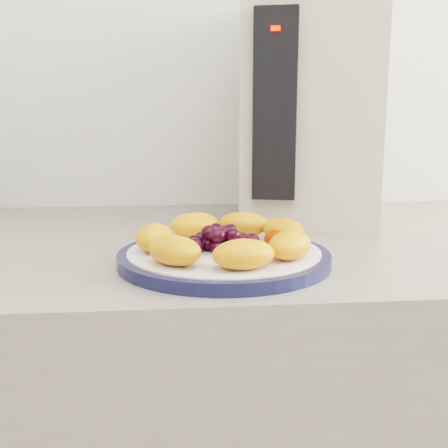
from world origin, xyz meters
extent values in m
cylinder|color=#14193C|center=(0.10, 1.05, 0.91)|extent=(0.26, 0.26, 0.01)
cylinder|color=white|center=(0.10, 1.05, 0.91)|extent=(0.24, 0.24, 0.02)
cube|color=#C0B6A3|center=(0.29, 1.36, 1.09)|extent=(0.28, 0.34, 0.37)
cube|color=black|center=(0.20, 1.22, 1.09)|extent=(0.07, 0.04, 0.28)
cube|color=#FF0C05|center=(0.19, 1.21, 1.20)|extent=(0.01, 0.01, 0.01)
ellipsoid|color=orange|center=(0.18, 1.08, 0.93)|extent=(0.07, 0.08, 0.03)
ellipsoid|color=orange|center=(0.14, 1.13, 0.93)|extent=(0.08, 0.07, 0.03)
ellipsoid|color=orange|center=(0.07, 1.13, 0.93)|extent=(0.08, 0.07, 0.03)
ellipsoid|color=orange|center=(0.02, 1.06, 0.93)|extent=(0.05, 0.07, 0.03)
ellipsoid|color=orange|center=(0.04, 0.99, 0.93)|extent=(0.08, 0.08, 0.03)
ellipsoid|color=orange|center=(0.12, 0.97, 0.93)|extent=(0.08, 0.05, 0.03)
ellipsoid|color=orange|center=(0.17, 1.01, 0.93)|extent=(0.08, 0.08, 0.03)
ellipsoid|color=black|center=(0.10, 1.05, 0.93)|extent=(0.02, 0.02, 0.02)
ellipsoid|color=black|center=(0.12, 1.05, 0.93)|extent=(0.02, 0.02, 0.02)
ellipsoid|color=black|center=(0.11, 1.07, 0.93)|extent=(0.02, 0.02, 0.02)
ellipsoid|color=black|center=(0.09, 1.07, 0.93)|extent=(0.02, 0.02, 0.02)
ellipsoid|color=black|center=(0.08, 1.05, 0.93)|extent=(0.02, 0.02, 0.02)
ellipsoid|color=black|center=(0.09, 1.04, 0.93)|extent=(0.02, 0.02, 0.02)
ellipsoid|color=black|center=(0.11, 1.04, 0.93)|extent=(0.02, 0.02, 0.02)
ellipsoid|color=black|center=(0.14, 1.06, 0.93)|extent=(0.02, 0.02, 0.02)
ellipsoid|color=black|center=(0.13, 1.08, 0.93)|extent=(0.02, 0.02, 0.02)
ellipsoid|color=black|center=(0.11, 1.09, 0.93)|extent=(0.02, 0.02, 0.02)
ellipsoid|color=black|center=(0.09, 1.09, 0.93)|extent=(0.02, 0.02, 0.02)
ellipsoid|color=black|center=(0.08, 1.08, 0.93)|extent=(0.02, 0.02, 0.02)
ellipsoid|color=black|center=(0.07, 1.06, 0.93)|extent=(0.02, 0.02, 0.02)
ellipsoid|color=black|center=(0.07, 1.04, 0.93)|extent=(0.02, 0.02, 0.02)
ellipsoid|color=black|center=(0.10, 1.05, 0.94)|extent=(0.02, 0.02, 0.02)
ellipsoid|color=black|center=(0.11, 1.07, 0.94)|extent=(0.02, 0.02, 0.02)
ellipsoid|color=black|center=(0.09, 1.07, 0.94)|extent=(0.02, 0.02, 0.02)
ellipsoid|color=black|center=(0.09, 1.05, 0.94)|extent=(0.02, 0.02, 0.02)
ellipsoid|color=black|center=(0.09, 1.04, 0.94)|extent=(0.02, 0.02, 0.02)
ellipsoid|color=black|center=(0.11, 1.04, 0.94)|extent=(0.02, 0.02, 0.02)
ellipsoid|color=red|center=(0.17, 1.06, 0.93)|extent=(0.03, 0.03, 0.02)
ellipsoid|color=red|center=(0.19, 1.06, 0.93)|extent=(0.04, 0.03, 0.02)
camera|label=1|loc=(0.04, 0.39, 1.09)|focal=45.00mm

